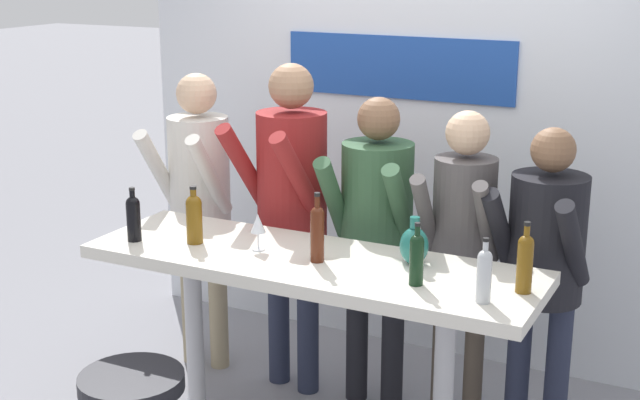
# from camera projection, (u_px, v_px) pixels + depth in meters

# --- Properties ---
(back_wall) EXTENTS (3.72, 0.12, 2.54)m
(back_wall) POSITION_uv_depth(u_px,v_px,m) (425.00, 144.00, 5.27)
(back_wall) COLOR silver
(back_wall) RESTS_ON ground_plane
(tasting_table) EXTENTS (2.12, 0.67, 1.03)m
(tasting_table) POSITION_uv_depth(u_px,v_px,m) (310.00, 291.00, 4.10)
(tasting_table) COLOR silver
(tasting_table) RESTS_ON ground_plane
(person_far_left) EXTENTS (0.43, 0.55, 1.74)m
(person_far_left) POSITION_uv_depth(u_px,v_px,m) (199.00, 189.00, 5.04)
(person_far_left) COLOR gray
(person_far_left) RESTS_ON ground_plane
(person_left) EXTENTS (0.51, 0.62, 1.83)m
(person_left) POSITION_uv_depth(u_px,v_px,m) (291.00, 193.00, 4.75)
(person_left) COLOR #23283D
(person_left) RESTS_ON ground_plane
(person_center_left) EXTENTS (0.46, 0.55, 1.68)m
(person_center_left) POSITION_uv_depth(u_px,v_px,m) (376.00, 221.00, 4.60)
(person_center_left) COLOR black
(person_center_left) RESTS_ON ground_plane
(person_center) EXTENTS (0.38, 0.50, 1.65)m
(person_center) POSITION_uv_depth(u_px,v_px,m) (463.00, 234.00, 4.39)
(person_center) COLOR #473D33
(person_center) RESTS_ON ground_plane
(person_center_right) EXTENTS (0.48, 0.56, 1.61)m
(person_center_right) POSITION_uv_depth(u_px,v_px,m) (545.00, 256.00, 4.21)
(person_center_right) COLOR #23283D
(person_center_right) RESTS_ON ground_plane
(wine_bottle_0) EXTENTS (0.07, 0.07, 0.30)m
(wine_bottle_0) POSITION_uv_depth(u_px,v_px,m) (525.00, 261.00, 3.62)
(wine_bottle_0) COLOR brown
(wine_bottle_0) RESTS_ON tasting_table
(wine_bottle_1) EXTENTS (0.06, 0.06, 0.27)m
(wine_bottle_1) POSITION_uv_depth(u_px,v_px,m) (417.00, 257.00, 3.70)
(wine_bottle_1) COLOR black
(wine_bottle_1) RESTS_ON tasting_table
(wine_bottle_2) EXTENTS (0.06, 0.06, 0.32)m
(wine_bottle_2) POSITION_uv_depth(u_px,v_px,m) (317.00, 231.00, 3.98)
(wine_bottle_2) COLOR #4C1E0F
(wine_bottle_2) RESTS_ON tasting_table
(wine_bottle_3) EXTENTS (0.06, 0.06, 0.27)m
(wine_bottle_3) POSITION_uv_depth(u_px,v_px,m) (484.00, 273.00, 3.52)
(wine_bottle_3) COLOR #B7BCC1
(wine_bottle_3) RESTS_ON tasting_table
(wine_bottle_4) EXTENTS (0.07, 0.07, 0.27)m
(wine_bottle_4) POSITION_uv_depth(u_px,v_px,m) (133.00, 216.00, 4.27)
(wine_bottle_4) COLOR black
(wine_bottle_4) RESTS_ON tasting_table
(wine_bottle_5) EXTENTS (0.08, 0.08, 0.28)m
(wine_bottle_5) POSITION_uv_depth(u_px,v_px,m) (194.00, 217.00, 4.24)
(wine_bottle_5) COLOR brown
(wine_bottle_5) RESTS_ON tasting_table
(wine_glass_0) EXTENTS (0.07, 0.07, 0.18)m
(wine_glass_0) POSITION_uv_depth(u_px,v_px,m) (258.00, 224.00, 4.13)
(wine_glass_0) COLOR silver
(wine_glass_0) RESTS_ON tasting_table
(decorative_vase) EXTENTS (0.13, 0.13, 0.22)m
(decorative_vase) POSITION_uv_depth(u_px,v_px,m) (414.00, 245.00, 3.96)
(decorative_vase) COLOR #1E665B
(decorative_vase) RESTS_ON tasting_table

